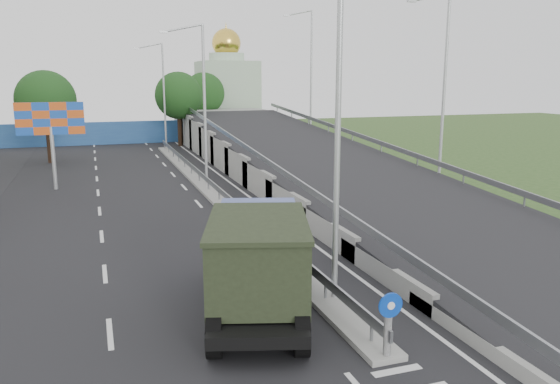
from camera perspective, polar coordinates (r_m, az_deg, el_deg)
name	(u,v)px	position (r m, az deg, el deg)	size (l,w,h in m)	color
road_surface	(169,211)	(29.79, -11.56, -1.93)	(26.00, 90.00, 0.04)	black
median	(209,191)	(34.10, -7.47, 0.12)	(1.00, 44.00, 0.20)	gray
overpass_ramp	(320,159)	(36.03, 4.24, 3.48)	(10.00, 50.00, 3.50)	gray
median_guardrail	(208,181)	(33.98, -7.50, 1.19)	(0.09, 44.00, 0.71)	gray
sign_bollard	(388,324)	(14.07, 11.27, -13.38)	(0.64, 0.23, 1.67)	black
lamp_post_near	(332,118)	(16.24, 5.47, 7.67)	(2.74, 0.18, 10.08)	#B2B5B7
lamp_post_mid	(201,97)	(35.40, -8.21, 9.85)	(2.74, 0.18, 10.08)	#B2B5B7
lamp_post_far	(162,90)	(55.16, -12.23, 10.38)	(2.74, 0.18, 10.08)	#B2B5B7
blue_wall	(118,133)	(61.07, -16.58, 5.94)	(30.00, 0.50, 2.40)	#285095
church	(227,91)	(70.74, -5.53, 10.45)	(7.00, 7.00, 13.80)	#B2CCAD
billboard	(51,124)	(36.93, -22.85, 6.60)	(4.00, 0.24, 5.50)	#B2B5B7
tree_left_mid	(46,100)	(48.89, -23.29, 8.80)	(4.80, 4.80, 7.60)	black
tree_median_far	(179,96)	(57.42, -10.56, 9.86)	(4.80, 4.80, 7.60)	black
tree_ramp_far	(204,93)	(65.00, -7.96, 10.16)	(4.80, 4.80, 7.60)	black
dump_truck	(258,257)	(16.43, -2.29, -6.82)	(4.48, 7.47, 3.10)	black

